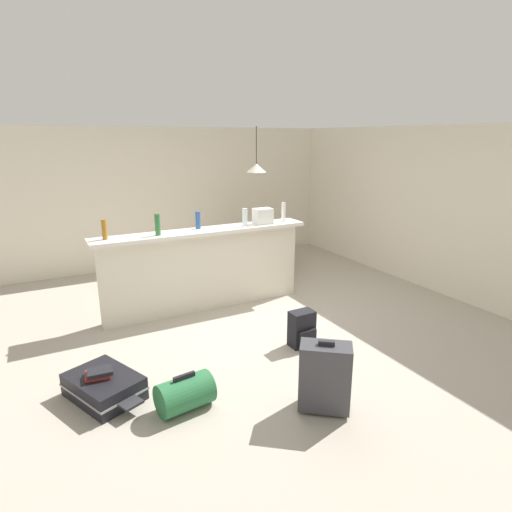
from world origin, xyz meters
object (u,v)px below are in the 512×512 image
(pendant_lamp, at_px, (256,168))
(suitcase_flat_black, at_px, (104,386))
(bottle_green, at_px, (158,225))
(duffel_bag_green, at_px, (185,394))
(dining_chair_near_partition, at_px, (270,249))
(suitcase_upright_charcoal, at_px, (325,377))
(bottle_amber, at_px, (104,229))
(bottle_clear, at_px, (245,217))
(book_stack, at_px, (99,373))
(bottle_blue, at_px, (198,220))
(dining_table, at_px, (256,234))
(grocery_bag, at_px, (263,216))
(bottle_white, at_px, (283,212))
(backpack_black, at_px, (302,329))

(pendant_lamp, bearing_deg, suitcase_flat_black, -137.55)
(bottle_green, bearing_deg, duffel_bag_green, -100.53)
(dining_chair_near_partition, distance_m, suitcase_upright_charcoal, 3.62)
(bottle_amber, height_order, bottle_clear, same)
(bottle_amber, relative_size, book_stack, 0.96)
(bottle_blue, xyz_separation_m, duffel_bag_green, (-0.97, -2.18, -1.09))
(bottle_clear, bearing_deg, pendant_lamp, 56.20)
(bottle_clear, height_order, pendant_lamp, pendant_lamp)
(bottle_clear, relative_size, suitcase_upright_charcoal, 0.37)
(dining_table, bearing_deg, pendant_lamp, -118.72)
(bottle_blue, bearing_deg, pendant_lamp, 37.39)
(suitcase_flat_black, distance_m, duffel_bag_green, 0.79)
(dining_chair_near_partition, relative_size, duffel_bag_green, 1.80)
(bottle_amber, relative_size, grocery_bag, 0.94)
(bottle_blue, height_order, suitcase_flat_black, bottle_blue)
(pendant_lamp, xyz_separation_m, book_stack, (-3.10, -2.80, -1.56))
(bottle_amber, height_order, pendant_lamp, pendant_lamp)
(suitcase_flat_black, bearing_deg, bottle_white, 28.02)
(duffel_bag_green, bearing_deg, grocery_bag, 47.34)
(bottle_green, relative_size, dining_chair_near_partition, 0.30)
(pendant_lamp, distance_m, book_stack, 4.46)
(dining_table, height_order, duffel_bag_green, dining_table)
(dining_table, bearing_deg, bottle_blue, -141.89)
(bottle_clear, relative_size, bottle_white, 0.84)
(bottle_green, distance_m, duffel_bag_green, 2.35)
(backpack_black, bearing_deg, grocery_bag, 77.84)
(bottle_white, distance_m, suitcase_flat_black, 3.40)
(dining_chair_near_partition, bearing_deg, suitcase_flat_black, -143.31)
(duffel_bag_green, distance_m, book_stack, 0.83)
(book_stack, bearing_deg, bottle_amber, 76.44)
(bottle_green, bearing_deg, dining_table, 32.27)
(bottle_green, bearing_deg, backpack_black, -52.10)
(dining_table, relative_size, suitcase_flat_black, 1.23)
(grocery_bag, xyz_separation_m, dining_chair_near_partition, (0.52, 0.70, -0.72))
(bottle_green, xyz_separation_m, bottle_white, (1.84, -0.02, 0.01))
(bottle_green, distance_m, backpack_black, 2.21)
(bottle_clear, xyz_separation_m, dining_table, (0.88, 1.33, -0.60))
(bottle_amber, height_order, dining_chair_near_partition, bottle_amber)
(book_stack, bearing_deg, suitcase_upright_charcoal, -32.73)
(bottle_white, xyz_separation_m, duffel_bag_green, (-2.22, -2.02, -1.12))
(suitcase_flat_black, height_order, suitcase_upright_charcoal, suitcase_upright_charcoal)
(bottle_clear, height_order, duffel_bag_green, bottle_clear)
(bottle_amber, height_order, suitcase_flat_black, bottle_amber)
(dining_table, bearing_deg, dining_chair_near_partition, -96.12)
(bottle_amber, xyz_separation_m, suitcase_upright_charcoal, (1.32, -2.70, -0.92))
(duffel_bag_green, bearing_deg, dining_table, 53.55)
(bottle_amber, distance_m, dining_table, 3.08)
(dining_chair_near_partition, bearing_deg, duffel_bag_green, -131.19)
(backpack_black, bearing_deg, bottle_white, 66.73)
(bottle_green, bearing_deg, dining_chair_near_partition, 19.73)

